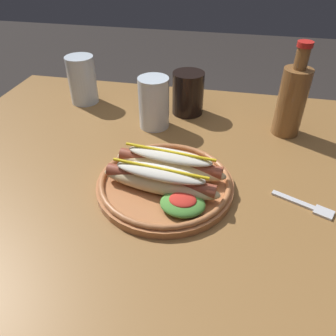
# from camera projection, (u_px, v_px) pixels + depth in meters

# --- Properties ---
(ground_plane) EXTENTS (8.00, 8.00, 0.00)m
(ground_plane) POSITION_uv_depth(u_px,v_px,m) (159.00, 327.00, 1.21)
(ground_plane) COLOR #2D2826
(dining_table) EXTENTS (1.12, 0.88, 0.74)m
(dining_table) POSITION_uv_depth(u_px,v_px,m) (154.00, 198.00, 0.83)
(dining_table) COLOR olive
(dining_table) RESTS_ON ground_plane
(hot_dog_plate) EXTENTS (0.28, 0.28, 0.08)m
(hot_dog_plate) POSITION_uv_depth(u_px,v_px,m) (166.00, 179.00, 0.68)
(hot_dog_plate) COLOR #B77042
(hot_dog_plate) RESTS_ON dining_table
(fork) EXTENTS (0.12, 0.07, 0.00)m
(fork) POSITION_uv_depth(u_px,v_px,m) (307.00, 206.00, 0.65)
(fork) COLOR silver
(fork) RESTS_ON dining_table
(soda_cup) EXTENTS (0.09, 0.09, 0.12)m
(soda_cup) POSITION_uv_depth(u_px,v_px,m) (188.00, 93.00, 0.93)
(soda_cup) COLOR black
(soda_cup) RESTS_ON dining_table
(water_cup) EXTENTS (0.08, 0.08, 0.14)m
(water_cup) POSITION_uv_depth(u_px,v_px,m) (82.00, 80.00, 0.99)
(water_cup) COLOR silver
(water_cup) RESTS_ON dining_table
(extra_cup) EXTENTS (0.08, 0.08, 0.14)m
(extra_cup) POSITION_uv_depth(u_px,v_px,m) (154.00, 103.00, 0.87)
(extra_cup) COLOR silver
(extra_cup) RESTS_ON dining_table
(glass_bottle) EXTENTS (0.07, 0.07, 0.23)m
(glass_bottle) POSITION_uv_depth(u_px,v_px,m) (292.00, 99.00, 0.82)
(glass_bottle) COLOR brown
(glass_bottle) RESTS_ON dining_table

